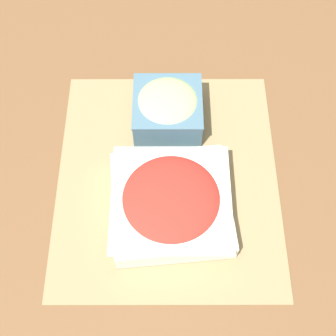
# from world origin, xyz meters

# --- Properties ---
(ground_plane) EXTENTS (3.00, 3.00, 0.00)m
(ground_plane) POSITION_xyz_m (0.00, 0.00, 0.00)
(ground_plane) COLOR brown
(placemat) EXTENTS (0.44, 0.38, 0.00)m
(placemat) POSITION_xyz_m (0.00, 0.00, 0.00)
(placemat) COLOR #937F56
(placemat) RESTS_ON ground_plane
(tomato_bowl) EXTENTS (0.21, 0.21, 0.06)m
(tomato_bowl) POSITION_xyz_m (-0.06, -0.01, 0.03)
(tomato_bowl) COLOR white
(tomato_bowl) RESTS_ON placemat
(cucumber_bowl) EXTENTS (0.12, 0.12, 0.07)m
(cucumber_bowl) POSITION_xyz_m (0.12, -0.00, 0.04)
(cucumber_bowl) COLOR slate
(cucumber_bowl) RESTS_ON placemat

